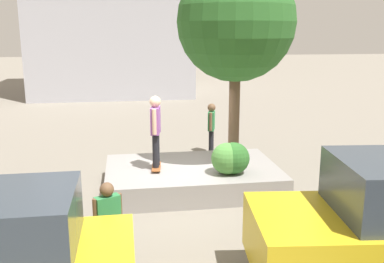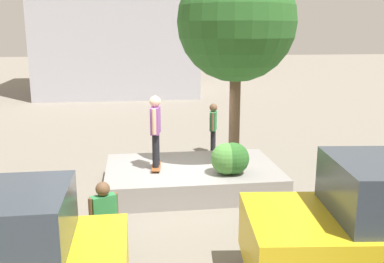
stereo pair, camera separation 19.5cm
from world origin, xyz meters
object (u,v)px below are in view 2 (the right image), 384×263
(plaza_tree, at_px, (237,23))
(skateboarder, at_px, (156,126))
(passerby_with_bag, at_px, (104,219))
(planter_ledge, at_px, (192,177))
(skateboard, at_px, (156,167))
(bystander_watching, at_px, (213,125))

(plaza_tree, distance_m, skateboarder, 3.21)
(passerby_with_bag, bearing_deg, plaza_tree, -128.38)
(planter_ledge, relative_size, skateboard, 5.22)
(planter_ledge, distance_m, skateboard, 0.96)
(skateboarder, relative_size, bystander_watching, 1.06)
(skateboard, bearing_deg, planter_ledge, -175.90)
(planter_ledge, height_order, skateboard, skateboard)
(skateboard, relative_size, skateboarder, 0.47)
(skateboarder, height_order, bystander_watching, skateboarder)
(plaza_tree, height_order, bystander_watching, plaza_tree)
(skateboarder, relative_size, passerby_with_bag, 1.16)
(bystander_watching, xyz_separation_m, passerby_with_bag, (3.05, 6.62, -0.08))
(skateboarder, bearing_deg, passerby_with_bag, 73.22)
(plaza_tree, bearing_deg, skateboard, 11.92)
(planter_ledge, relative_size, plaza_tree, 0.85)
(skateboard, xyz_separation_m, bystander_watching, (-2.00, -3.14, 0.32))
(planter_ledge, relative_size, passerby_with_bag, 2.83)
(bystander_watching, bearing_deg, plaza_tree, 90.92)
(skateboarder, distance_m, bystander_watching, 3.79)
(skateboarder, height_order, passerby_with_bag, skateboarder)
(planter_ledge, xyz_separation_m, skateboard, (0.90, 0.06, 0.34))
(skateboarder, bearing_deg, planter_ledge, -175.90)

